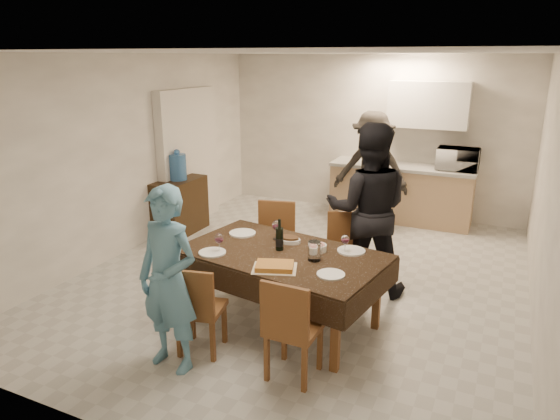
{
  "coord_description": "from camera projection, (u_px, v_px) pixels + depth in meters",
  "views": [
    {
      "loc": [
        2.08,
        -5.16,
        2.57
      ],
      "look_at": [
        -0.16,
        -0.3,
        0.91
      ],
      "focal_mm": 32.0,
      "sensor_mm": 36.0,
      "label": 1
    }
  ],
  "objects": [
    {
      "name": "wine_glass_b",
      "position": [
        345.0,
        244.0,
        4.78
      ],
      "size": [
        0.08,
        0.08,
        0.18
      ],
      "primitive_type": null,
      "color": "white",
      "rests_on": "dining_table"
    },
    {
      "name": "wall_right",
      "position": [
        550.0,
        197.0,
        4.68
      ],
      "size": [
        0.02,
        6.0,
        2.6
      ],
      "primitive_type": "cube",
      "color": "white",
      "rests_on": "floor"
    },
    {
      "name": "kitchen_worktop",
      "position": [
        402.0,
        167.0,
        7.89
      ],
      "size": [
        2.24,
        0.64,
        0.05
      ],
      "primitive_type": "cube",
      "color": "#A4A49F",
      "rests_on": "kitchen_base_cabinet"
    },
    {
      "name": "chair_near_left",
      "position": [
        195.0,
        302.0,
        4.33
      ],
      "size": [
        0.46,
        0.46,
        0.46
      ],
      "rotation": [
        0.0,
        0.0,
        0.21
      ],
      "color": "brown",
      "rests_on": "floor"
    },
    {
      "name": "wall_back",
      "position": [
        372.0,
        135.0,
        8.29
      ],
      "size": [
        5.0,
        0.02,
        2.6
      ],
      "primitive_type": "cube",
      "color": "white",
      "rests_on": "floor"
    },
    {
      "name": "floor",
      "position": [
        302.0,
        276.0,
        6.07
      ],
      "size": [
        5.0,
        6.0,
        0.02
      ],
      "primitive_type": "cube",
      "color": "beige",
      "rests_on": "ground"
    },
    {
      "name": "ceiling",
      "position": [
        306.0,
        52.0,
        5.3
      ],
      "size": [
        5.0,
        6.0,
        0.02
      ],
      "primitive_type": "cube",
      "color": "white",
      "rests_on": "wall_back"
    },
    {
      "name": "salad_bowl",
      "position": [
        318.0,
        248.0,
        4.83
      ],
      "size": [
        0.17,
        0.17,
        0.07
      ],
      "primitive_type": "cylinder",
      "color": "white",
      "rests_on": "dining_table"
    },
    {
      "name": "water_jug",
      "position": [
        178.0,
        167.0,
        7.3
      ],
      "size": [
        0.25,
        0.25,
        0.38
      ],
      "primitive_type": "cylinder",
      "color": "#3D77BF",
      "rests_on": "console"
    },
    {
      "name": "upper_cabinet",
      "position": [
        429.0,
        105.0,
        7.61
      ],
      "size": [
        1.2,
        0.34,
        0.7
      ],
      "primitive_type": "cube",
      "color": "white",
      "rests_on": "wall_back"
    },
    {
      "name": "plate_near_right",
      "position": [
        331.0,
        274.0,
        4.3
      ],
      "size": [
        0.25,
        0.25,
        0.01
      ],
      "primitive_type": "cylinder",
      "color": "white",
      "rests_on": "dining_table"
    },
    {
      "name": "chair_far_right",
      "position": [
        347.0,
        253.0,
        5.25
      ],
      "size": [
        0.58,
        0.6,
        0.51
      ],
      "rotation": [
        0.0,
        0.0,
        3.61
      ],
      "color": "brown",
      "rests_on": "floor"
    },
    {
      "name": "console",
      "position": [
        180.0,
        206.0,
        7.47
      ],
      "size": [
        0.44,
        0.88,
        0.82
      ],
      "primitive_type": "cube",
      "color": "black",
      "rests_on": "floor"
    },
    {
      "name": "chair_near_right",
      "position": [
        290.0,
        321.0,
        3.96
      ],
      "size": [
        0.42,
        0.42,
        0.49
      ],
      "rotation": [
        0.0,
        0.0,
        -0.02
      ],
      "color": "brown",
      "rests_on": "floor"
    },
    {
      "name": "microwave",
      "position": [
        458.0,
        159.0,
        7.51
      ],
      "size": [
        0.6,
        0.41,
        0.33
      ],
      "primitive_type": "imported",
      "rotation": [
        0.0,
        0.0,
        3.14
      ],
      "color": "white",
      "rests_on": "kitchen_worktop"
    },
    {
      "name": "wine_glass_c",
      "position": [
        276.0,
        230.0,
        5.11
      ],
      "size": [
        0.09,
        0.09,
        0.21
      ],
      "primitive_type": null,
      "color": "white",
      "rests_on": "dining_table"
    },
    {
      "name": "person_far",
      "position": [
        368.0,
        210.0,
        5.44
      ],
      "size": [
        1.08,
        0.94,
        1.91
      ],
      "primitive_type": "imported",
      "rotation": [
        0.0,
        0.0,
        3.4
      ],
      "color": "black",
      "rests_on": "floor"
    },
    {
      "name": "stub_partition",
      "position": [
        189.0,
        157.0,
        7.76
      ],
      "size": [
        0.15,
        1.4,
        2.1
      ],
      "primitive_type": "cube",
      "color": "silver",
      "rests_on": "floor"
    },
    {
      "name": "plate_far_left",
      "position": [
        242.0,
        233.0,
        5.3
      ],
      "size": [
        0.28,
        0.28,
        0.02
      ],
      "primitive_type": "cylinder",
      "color": "white",
      "rests_on": "dining_table"
    },
    {
      "name": "person_near",
      "position": [
        168.0,
        280.0,
        4.1
      ],
      "size": [
        0.61,
        0.43,
        1.6
      ],
      "primitive_type": "imported",
      "rotation": [
        0.0,
        0.0,
        -0.08
      ],
      "color": "#568EAC",
      "rests_on": "floor"
    },
    {
      "name": "wine_glass_a",
      "position": [
        219.0,
        243.0,
        4.78
      ],
      "size": [
        0.09,
        0.09,
        0.19
      ],
      "primitive_type": null,
      "color": "white",
      "rests_on": "dining_table"
    },
    {
      "name": "plate_near_left",
      "position": [
        212.0,
        252.0,
        4.78
      ],
      "size": [
        0.26,
        0.26,
        0.02
      ],
      "primitive_type": "cylinder",
      "color": "white",
      "rests_on": "dining_table"
    },
    {
      "name": "person_kitchen",
      "position": [
        371.0,
        170.0,
        7.65
      ],
      "size": [
        1.15,
        0.66,
        1.78
      ],
      "primitive_type": "imported",
      "color": "black",
      "rests_on": "floor"
    },
    {
      "name": "wall_left",
      "position": [
        131.0,
        154.0,
        6.68
      ],
      "size": [
        0.02,
        6.0,
        2.6
      ],
      "primitive_type": "cube",
      "color": "white",
      "rests_on": "floor"
    },
    {
      "name": "mushroom_dish",
      "position": [
        289.0,
        240.0,
        5.06
      ],
      "size": [
        0.22,
        0.22,
        0.04
      ],
      "primitive_type": "cylinder",
      "color": "white",
      "rests_on": "dining_table"
    },
    {
      "name": "savoury_tart",
      "position": [
        275.0,
        266.0,
        4.43
      ],
      "size": [
        0.46,
        0.41,
        0.05
      ],
      "primitive_type": "cube",
      "rotation": [
        0.0,
        0.0,
        0.35
      ],
      "color": "#D38A3E",
      "rests_on": "dining_table"
    },
    {
      "name": "water_pitcher",
      "position": [
        314.0,
        251.0,
        4.6
      ],
      "size": [
        0.12,
        0.12,
        0.18
      ],
      "primitive_type": "cylinder",
      "color": "white",
      "rests_on": "dining_table"
    },
    {
      "name": "kitchen_base_cabinet",
      "position": [
        400.0,
        194.0,
        8.03
      ],
      "size": [
        2.2,
        0.6,
        0.86
      ],
      "primitive_type": "cube",
      "color": "tan",
      "rests_on": "floor"
    },
    {
      "name": "chair_far_left",
      "position": [
        270.0,
        240.0,
        5.61
      ],
      "size": [
        0.53,
        0.53,
        0.52
      ],
      "rotation": [
        0.0,
        0.0,
        3.39
      ],
      "color": "brown",
      "rests_on": "floor"
    },
    {
      "name": "wall_front",
      "position": [
        122.0,
        270.0,
        3.08
      ],
      "size": [
        5.0,
        0.02,
        2.6
      ],
      "primitive_type": "cube",
      "color": "white",
      "rests_on": "floor"
    },
    {
      "name": "wine_bottle",
      "position": [
        280.0,
        235.0,
        4.82
      ],
      "size": [
        0.08,
        0.08,
        0.32
      ],
      "primitive_type": null,
      "color": "black",
      "rests_on": "dining_table"
    },
    {
      "name": "dining_table",
      "position": [
        282.0,
        256.0,
        4.82
      ],
      "size": [
        2.09,
        1.43,
        0.75
      ],
      "rotation": [
        0.0,
        0.0,
        -0.17
      ],
      "color": "black",
      "rests_on": "floor"
    },
    {
      "name": "plate_far_right",
      "position": [
        351.0,
        251.0,
        4.82
      ],
      "size": [
        0.27,
        0.27,
        0.02
      ],
      "primitive_type": "cylinder",
      "color": "white",
      "rests_on": "dining_table"
    }
  ]
}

